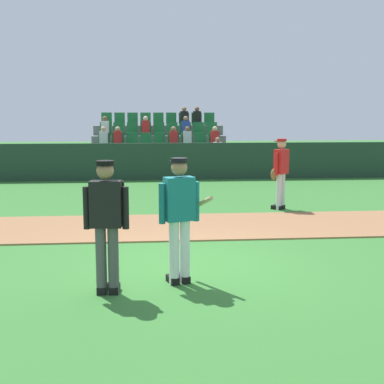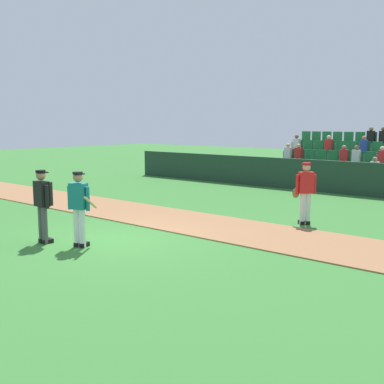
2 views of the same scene
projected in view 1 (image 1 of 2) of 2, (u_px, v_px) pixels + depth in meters
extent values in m
plane|color=#33702D|center=(183.00, 265.00, 8.22)|extent=(80.00, 80.00, 0.00)
cube|color=#936642|center=(174.00, 226.00, 10.99)|extent=(28.00, 2.62, 0.03)
cube|color=#1E3828|center=(161.00, 161.00, 19.00)|extent=(20.00, 0.16, 1.34)
cube|color=slate|center=(160.00, 169.00, 21.35)|extent=(5.55, 3.80, 0.30)
cube|color=slate|center=(161.00, 164.00, 20.04)|extent=(5.45, 0.85, 0.40)
cube|color=#1E6B38|center=(102.00, 158.00, 19.71)|extent=(0.44, 0.40, 0.08)
cube|color=#1E6B38|center=(103.00, 151.00, 19.89)|extent=(0.44, 0.08, 0.50)
cube|color=#1E6B38|center=(117.00, 158.00, 19.76)|extent=(0.44, 0.40, 0.08)
cube|color=#1E6B38|center=(117.00, 151.00, 19.94)|extent=(0.44, 0.08, 0.50)
cube|color=#1E6B38|center=(132.00, 157.00, 19.81)|extent=(0.44, 0.40, 0.08)
cube|color=#1E6B38|center=(132.00, 150.00, 19.99)|extent=(0.44, 0.08, 0.50)
cube|color=#1E6B38|center=(146.00, 157.00, 19.85)|extent=(0.44, 0.40, 0.08)
cube|color=#1E6B38|center=(146.00, 150.00, 20.04)|extent=(0.44, 0.08, 0.50)
cube|color=#1E6B38|center=(161.00, 157.00, 19.90)|extent=(0.44, 0.40, 0.08)
cube|color=#1E6B38|center=(160.00, 150.00, 20.08)|extent=(0.44, 0.08, 0.50)
cube|color=#1E6B38|center=(175.00, 157.00, 19.95)|extent=(0.44, 0.40, 0.08)
cube|color=#1E6B38|center=(175.00, 150.00, 20.13)|extent=(0.44, 0.08, 0.50)
cube|color=#1E6B38|center=(189.00, 157.00, 20.00)|extent=(0.44, 0.40, 0.08)
cube|color=#1E6B38|center=(189.00, 150.00, 20.18)|extent=(0.44, 0.08, 0.50)
cube|color=#1E6B38|center=(204.00, 157.00, 20.05)|extent=(0.44, 0.40, 0.08)
cube|color=#1E6B38|center=(203.00, 150.00, 20.23)|extent=(0.44, 0.08, 0.50)
cube|color=#1E6B38|center=(218.00, 157.00, 20.10)|extent=(0.44, 0.40, 0.08)
cube|color=#1E6B38|center=(217.00, 150.00, 20.28)|extent=(0.44, 0.08, 0.50)
cube|color=silver|center=(218.00, 149.00, 20.10)|extent=(0.32, 0.22, 0.52)
sphere|color=#9E7051|center=(218.00, 140.00, 20.05)|extent=(0.20, 0.20, 0.20)
cube|color=slate|center=(160.00, 152.00, 20.82)|extent=(5.45, 0.85, 0.40)
cube|color=#1E6B38|center=(104.00, 146.00, 20.49)|extent=(0.44, 0.40, 0.08)
cube|color=#1E6B38|center=(104.00, 139.00, 20.67)|extent=(0.44, 0.08, 0.50)
cube|color=silver|center=(104.00, 138.00, 20.49)|extent=(0.32, 0.22, 0.52)
sphere|color=tan|center=(103.00, 129.00, 20.44)|extent=(0.20, 0.20, 0.20)
cube|color=#1E6B38|center=(118.00, 146.00, 20.54)|extent=(0.44, 0.40, 0.08)
cube|color=#1E6B38|center=(118.00, 139.00, 20.72)|extent=(0.44, 0.08, 0.50)
cube|color=red|center=(118.00, 138.00, 20.54)|extent=(0.32, 0.22, 0.52)
sphere|color=tan|center=(118.00, 129.00, 20.49)|extent=(0.20, 0.20, 0.20)
cube|color=#1E6B38|center=(132.00, 146.00, 20.59)|extent=(0.44, 0.40, 0.08)
cube|color=#1E6B38|center=(132.00, 139.00, 20.77)|extent=(0.44, 0.08, 0.50)
cube|color=#1E6B38|center=(146.00, 146.00, 20.63)|extent=(0.44, 0.40, 0.08)
cube|color=#1E6B38|center=(146.00, 139.00, 20.81)|extent=(0.44, 0.08, 0.50)
cube|color=#1E6B38|center=(160.00, 145.00, 20.68)|extent=(0.44, 0.40, 0.08)
cube|color=#1E6B38|center=(160.00, 139.00, 20.86)|extent=(0.44, 0.08, 0.50)
cube|color=#1E6B38|center=(174.00, 145.00, 20.73)|extent=(0.44, 0.40, 0.08)
cube|color=#1E6B38|center=(173.00, 139.00, 20.91)|extent=(0.44, 0.08, 0.50)
cube|color=red|center=(174.00, 138.00, 20.74)|extent=(0.32, 0.22, 0.52)
sphere|color=#9E7051|center=(174.00, 129.00, 20.69)|extent=(0.20, 0.20, 0.20)
cube|color=#1E6B38|center=(188.00, 145.00, 20.78)|extent=(0.44, 0.40, 0.08)
cube|color=#1E6B38|center=(187.00, 139.00, 20.96)|extent=(0.44, 0.08, 0.50)
cube|color=silver|center=(187.00, 138.00, 20.78)|extent=(0.32, 0.22, 0.52)
sphere|color=brown|center=(187.00, 129.00, 20.73)|extent=(0.20, 0.20, 0.20)
cube|color=#1E6B38|center=(201.00, 145.00, 20.83)|extent=(0.44, 0.40, 0.08)
cube|color=#1E6B38|center=(201.00, 139.00, 21.01)|extent=(0.44, 0.08, 0.50)
cube|color=#1E6B38|center=(215.00, 145.00, 20.88)|extent=(0.44, 0.40, 0.08)
cube|color=#1E6B38|center=(214.00, 139.00, 21.06)|extent=(0.44, 0.08, 0.50)
cube|color=red|center=(215.00, 138.00, 20.88)|extent=(0.32, 0.22, 0.52)
sphere|color=beige|center=(215.00, 129.00, 20.83)|extent=(0.20, 0.20, 0.20)
cube|color=slate|center=(159.00, 141.00, 21.60)|extent=(5.45, 0.85, 0.40)
cube|color=#1E6B38|center=(105.00, 135.00, 21.27)|extent=(0.44, 0.40, 0.08)
cube|color=#1E6B38|center=(105.00, 128.00, 21.45)|extent=(0.44, 0.08, 0.50)
cube|color=silver|center=(105.00, 127.00, 21.27)|extent=(0.32, 0.22, 0.52)
sphere|color=brown|center=(105.00, 119.00, 21.22)|extent=(0.20, 0.20, 0.20)
cube|color=#1E6B38|center=(119.00, 135.00, 21.32)|extent=(0.44, 0.40, 0.08)
cube|color=#1E6B38|center=(119.00, 128.00, 21.50)|extent=(0.44, 0.08, 0.50)
cube|color=#1E6B38|center=(132.00, 135.00, 21.37)|extent=(0.44, 0.40, 0.08)
cube|color=#1E6B38|center=(132.00, 128.00, 21.55)|extent=(0.44, 0.08, 0.50)
cube|color=#1E6B38|center=(146.00, 135.00, 21.41)|extent=(0.44, 0.40, 0.08)
cube|color=#1E6B38|center=(146.00, 128.00, 21.59)|extent=(0.44, 0.08, 0.50)
cube|color=red|center=(146.00, 127.00, 21.42)|extent=(0.32, 0.22, 0.52)
sphere|color=beige|center=(146.00, 119.00, 21.37)|extent=(0.20, 0.20, 0.20)
cube|color=#1E6B38|center=(159.00, 135.00, 21.46)|extent=(0.44, 0.40, 0.08)
cube|color=#1E6B38|center=(159.00, 128.00, 21.64)|extent=(0.44, 0.08, 0.50)
cube|color=#1E6B38|center=(173.00, 134.00, 21.51)|extent=(0.44, 0.40, 0.08)
cube|color=#1E6B38|center=(172.00, 128.00, 21.69)|extent=(0.44, 0.08, 0.50)
cube|color=#1E6B38|center=(186.00, 134.00, 21.56)|extent=(0.44, 0.40, 0.08)
cube|color=#1E6B38|center=(185.00, 128.00, 21.74)|extent=(0.44, 0.08, 0.50)
cube|color=#263F99|center=(186.00, 127.00, 21.56)|extent=(0.32, 0.22, 0.52)
sphere|color=#9E7051|center=(186.00, 119.00, 21.51)|extent=(0.20, 0.20, 0.20)
cube|color=#1E6B38|center=(199.00, 134.00, 21.61)|extent=(0.44, 0.40, 0.08)
cube|color=#1E6B38|center=(199.00, 128.00, 21.79)|extent=(0.44, 0.08, 0.50)
cube|color=#1E6B38|center=(212.00, 134.00, 21.66)|extent=(0.44, 0.40, 0.08)
cube|color=#1E6B38|center=(212.00, 128.00, 21.84)|extent=(0.44, 0.08, 0.50)
cube|color=slate|center=(159.00, 130.00, 22.38)|extent=(5.45, 0.85, 0.40)
cube|color=#1E6B38|center=(106.00, 124.00, 22.05)|extent=(0.44, 0.40, 0.08)
cube|color=#1E6B38|center=(107.00, 118.00, 22.23)|extent=(0.44, 0.08, 0.50)
cube|color=#1E6B38|center=(120.00, 124.00, 22.10)|extent=(0.44, 0.40, 0.08)
cube|color=#1E6B38|center=(120.00, 118.00, 22.28)|extent=(0.44, 0.08, 0.50)
cube|color=#1E6B38|center=(133.00, 124.00, 22.14)|extent=(0.44, 0.40, 0.08)
cube|color=#1E6B38|center=(133.00, 118.00, 22.33)|extent=(0.44, 0.08, 0.50)
cube|color=#1E6B38|center=(146.00, 124.00, 22.19)|extent=(0.44, 0.40, 0.08)
cube|color=#1E6B38|center=(146.00, 118.00, 22.37)|extent=(0.44, 0.08, 0.50)
cube|color=#1E6B38|center=(159.00, 124.00, 22.24)|extent=(0.44, 0.40, 0.08)
cube|color=#1E6B38|center=(158.00, 118.00, 22.42)|extent=(0.44, 0.08, 0.50)
cube|color=#1E6B38|center=(171.00, 124.00, 22.29)|extent=(0.44, 0.40, 0.08)
cube|color=#1E6B38|center=(171.00, 118.00, 22.47)|extent=(0.44, 0.08, 0.50)
cube|color=#1E6B38|center=(184.00, 124.00, 22.34)|extent=(0.44, 0.40, 0.08)
cube|color=#1E6B38|center=(184.00, 118.00, 22.52)|extent=(0.44, 0.08, 0.50)
cube|color=black|center=(184.00, 117.00, 22.34)|extent=(0.32, 0.22, 0.52)
sphere|color=#9E7051|center=(184.00, 109.00, 22.29)|extent=(0.20, 0.20, 0.20)
cube|color=#1E6B38|center=(197.00, 124.00, 22.39)|extent=(0.44, 0.40, 0.08)
cube|color=#1E6B38|center=(197.00, 118.00, 22.57)|extent=(0.44, 0.08, 0.50)
cube|color=black|center=(197.00, 117.00, 22.39)|extent=(0.32, 0.22, 0.52)
sphere|color=brown|center=(197.00, 109.00, 22.34)|extent=(0.20, 0.20, 0.20)
cube|color=#1E6B38|center=(210.00, 124.00, 22.44)|extent=(0.44, 0.40, 0.08)
cube|color=#1E6B38|center=(209.00, 118.00, 22.62)|extent=(0.44, 0.08, 0.50)
cylinder|color=white|center=(174.00, 253.00, 7.21)|extent=(0.14, 0.14, 0.90)
cylinder|color=white|center=(185.00, 252.00, 7.27)|extent=(0.14, 0.14, 0.90)
cube|color=black|center=(173.00, 280.00, 7.32)|extent=(0.19, 0.28, 0.10)
cube|color=black|center=(183.00, 278.00, 7.38)|extent=(0.19, 0.28, 0.10)
cube|color=#197075|center=(179.00, 199.00, 7.13)|extent=(0.45, 0.33, 0.60)
cylinder|color=#197075|center=(162.00, 204.00, 7.04)|extent=(0.09, 0.09, 0.55)
cylinder|color=#197075|center=(196.00, 201.00, 7.23)|extent=(0.09, 0.09, 0.55)
sphere|color=#9E7051|center=(179.00, 168.00, 7.07)|extent=(0.22, 0.22, 0.22)
cylinder|color=black|center=(179.00, 160.00, 7.05)|extent=(0.23, 0.23, 0.06)
cube|color=black|center=(177.00, 162.00, 7.15)|extent=(0.21, 0.17, 0.02)
cylinder|color=tan|center=(193.00, 207.00, 7.34)|extent=(0.50, 0.69, 0.41)
cylinder|color=#4C4C4C|center=(101.00, 261.00, 6.82)|extent=(0.14, 0.14, 0.90)
cylinder|color=#4C4C4C|center=(113.00, 261.00, 6.82)|extent=(0.14, 0.14, 0.90)
cube|color=black|center=(103.00, 289.00, 6.94)|extent=(0.14, 0.27, 0.10)
cube|color=black|center=(115.00, 289.00, 6.94)|extent=(0.14, 0.27, 0.10)
cube|color=black|center=(106.00, 204.00, 6.71)|extent=(0.42, 0.25, 0.60)
cylinder|color=black|center=(87.00, 208.00, 6.72)|extent=(0.09, 0.09, 0.55)
cylinder|color=black|center=(125.00, 208.00, 6.72)|extent=(0.09, 0.09, 0.55)
sphere|color=#9E7051|center=(105.00, 171.00, 6.65)|extent=(0.22, 0.22, 0.22)
cylinder|color=black|center=(105.00, 163.00, 6.63)|extent=(0.23, 0.23, 0.06)
cube|color=black|center=(106.00, 165.00, 6.74)|extent=(0.19, 0.13, 0.02)
cube|color=black|center=(107.00, 202.00, 6.84)|extent=(0.45, 0.12, 0.56)
cylinder|color=silver|center=(279.00, 192.00, 12.96)|extent=(0.14, 0.14, 0.90)
cylinder|color=silver|center=(282.00, 191.00, 13.08)|extent=(0.14, 0.14, 0.90)
cube|color=black|center=(276.00, 207.00, 13.05)|extent=(0.27, 0.27, 0.10)
cube|color=black|center=(280.00, 207.00, 13.18)|extent=(0.27, 0.27, 0.10)
cube|color=red|center=(281.00, 161.00, 12.91)|extent=(0.44, 0.44, 0.60)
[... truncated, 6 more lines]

